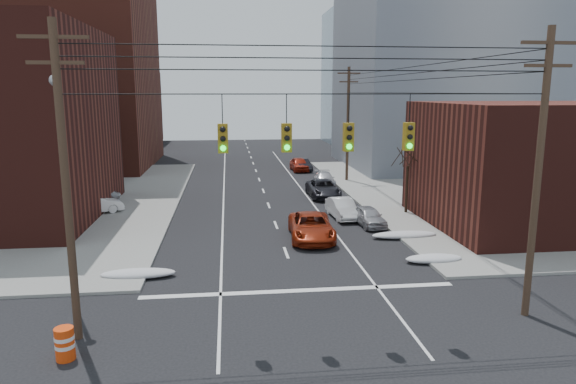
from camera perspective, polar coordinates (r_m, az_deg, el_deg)
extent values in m
plane|color=black|center=(17.40, 4.50, -18.87)|extent=(160.00, 160.00, 0.00)
cube|color=gray|center=(52.16, 28.60, 0.23)|extent=(40.00, 40.00, 0.15)
cube|color=maroon|center=(66.48, -26.04, 15.46)|extent=(24.00, 20.00, 30.00)
cube|color=#481B15|center=(91.73, -21.44, 8.66)|extent=(22.00, 18.00, 12.00)
cube|color=gray|center=(63.99, 16.88, 14.05)|extent=(22.00, 20.00, 25.00)
cube|color=gray|center=(89.01, 11.26, 12.37)|extent=(20.00, 18.00, 22.00)
cube|color=#481B15|center=(37.56, 27.47, 2.68)|extent=(16.00, 12.00, 8.00)
cylinder|color=#473323|center=(18.86, -23.43, 0.47)|extent=(0.28, 0.28, 11.00)
cube|color=#473323|center=(18.67, -24.62, 15.41)|extent=(2.20, 0.12, 0.12)
cube|color=#473323|center=(18.62, -24.42, 12.97)|extent=(1.80, 0.12, 0.12)
cylinder|color=#473323|center=(21.42, 25.99, 1.43)|extent=(0.28, 0.28, 11.00)
cube|color=#473323|center=(21.25, 27.14, 14.56)|extent=(2.20, 0.12, 0.12)
cube|color=#473323|center=(21.20, 26.95, 12.41)|extent=(1.80, 0.12, 0.12)
cylinder|color=#473323|center=(50.22, 6.66, 7.38)|extent=(0.28, 0.28, 11.00)
cube|color=#473323|center=(50.14, 6.79, 12.98)|extent=(2.20, 0.12, 0.12)
cube|color=#473323|center=(50.12, 6.77, 12.06)|extent=(1.80, 0.12, 0.12)
cylinder|color=black|center=(18.03, 3.05, 10.83)|extent=(17.00, 0.04, 0.04)
cylinder|color=black|center=(17.78, -7.32, 9.14)|extent=(0.03, 0.03, 1.00)
cube|color=olive|center=(17.84, -7.24, 5.93)|extent=(0.35, 0.30, 1.00)
sphere|color=black|center=(17.65, -7.27, 6.91)|extent=(0.20, 0.20, 0.20)
sphere|color=black|center=(17.67, -7.25, 5.88)|extent=(0.20, 0.20, 0.20)
sphere|color=#0CE526|center=(17.70, -7.22, 4.85)|extent=(0.20, 0.20, 0.20)
cylinder|color=black|center=(17.90, -0.17, 9.24)|extent=(0.03, 0.03, 1.00)
cube|color=olive|center=(17.96, -0.17, 6.05)|extent=(0.35, 0.30, 1.00)
sphere|color=black|center=(17.76, -0.10, 7.03)|extent=(0.20, 0.20, 0.20)
sphere|color=black|center=(17.79, -0.10, 6.00)|extent=(0.20, 0.20, 0.20)
sphere|color=#0CE526|center=(17.82, -0.10, 4.98)|extent=(0.20, 0.20, 0.20)
cylinder|color=black|center=(18.28, 6.79, 9.20)|extent=(0.03, 0.03, 1.00)
cube|color=olive|center=(18.34, 6.72, 6.08)|extent=(0.35, 0.30, 1.00)
sphere|color=black|center=(18.15, 6.87, 7.04)|extent=(0.20, 0.20, 0.20)
sphere|color=black|center=(18.17, 6.84, 6.03)|extent=(0.20, 0.20, 0.20)
sphere|color=#0CE526|center=(18.20, 6.82, 5.03)|extent=(0.20, 0.20, 0.20)
cylinder|color=black|center=(18.91, 13.37, 9.04)|extent=(0.03, 0.03, 1.00)
cube|color=olive|center=(18.96, 13.24, 6.02)|extent=(0.35, 0.30, 1.00)
sphere|color=black|center=(18.78, 13.46, 6.95)|extent=(0.20, 0.20, 0.20)
sphere|color=black|center=(18.80, 13.41, 5.98)|extent=(0.20, 0.20, 0.20)
sphere|color=#0CE526|center=(18.83, 13.37, 5.01)|extent=(0.20, 0.20, 0.20)
cylinder|color=gray|center=(22.15, -23.53, -0.72)|extent=(0.18, 0.18, 9.00)
sphere|color=gray|center=(21.76, -24.48, 11.23)|extent=(0.44, 0.44, 0.44)
cylinder|color=black|center=(37.64, 13.05, 0.19)|extent=(0.20, 0.20, 3.50)
cylinder|color=black|center=(37.52, 13.70, 3.72)|extent=(0.27, 0.82, 1.19)
cylinder|color=black|center=(37.88, 13.24, 3.94)|extent=(1.17, 0.54, 1.38)
cylinder|color=black|center=(37.82, 12.22, 4.02)|extent=(1.44, 1.00, 1.48)
cylinder|color=black|center=(37.20, 12.60, 3.71)|extent=(0.17, 0.84, 1.19)
cylinder|color=black|center=(36.73, 12.77, 3.74)|extent=(0.82, 0.99, 1.40)
cylinder|color=black|center=(36.49, 13.76, 3.71)|extent=(1.74, 0.21, 1.43)
cylinder|color=black|center=(37.18, 13.80, 3.65)|extent=(0.48, 0.73, 1.20)
ellipsoid|color=silver|center=(25.61, -16.30, -8.69)|extent=(3.50, 1.08, 0.42)
ellipsoid|color=silver|center=(27.74, 15.89, -7.13)|extent=(3.00, 1.08, 0.42)
ellipsoid|color=silver|center=(31.75, 12.80, -4.66)|extent=(4.00, 1.08, 0.42)
imported|color=maroon|center=(30.72, 2.60, -3.87)|extent=(2.82, 5.57, 1.51)
imported|color=#AFAFB4|center=(34.16, 8.95, -2.68)|extent=(1.85, 3.84, 1.26)
imported|color=silver|center=(35.98, 6.06, -1.82)|extent=(1.75, 4.24, 1.37)
imported|color=black|center=(42.98, 3.93, 0.38)|extent=(2.40, 5.16, 1.43)
imported|color=#B5B5BA|center=(48.30, 4.09, 1.45)|extent=(1.96, 4.34, 1.23)
imported|color=#9B1F0E|center=(57.14, 1.26, 3.10)|extent=(1.91, 4.41, 1.48)
imported|color=black|center=(57.24, 1.59, 3.04)|extent=(1.89, 4.19, 1.34)
imported|color=white|center=(38.97, -20.70, -1.32)|extent=(4.09, 2.83, 1.28)
imported|color=#A6A7AB|center=(42.51, -21.63, -0.27)|extent=(5.76, 3.79, 1.47)
imported|color=#A2A2A6|center=(41.55, -27.11, -0.98)|extent=(4.25, 1.76, 1.44)
cylinder|color=#EE3F0C|center=(19.00, -23.56, -15.20)|extent=(0.64, 0.64, 1.11)
cylinder|color=white|center=(18.91, -23.61, -14.60)|extent=(0.65, 0.65, 0.13)
cylinder|color=white|center=(19.03, -23.54, -15.36)|extent=(0.65, 0.65, 0.13)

